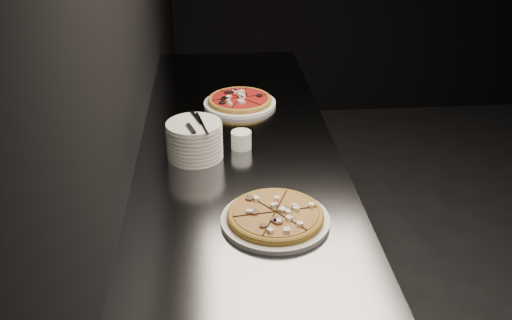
{
  "coord_description": "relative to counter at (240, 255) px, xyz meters",
  "views": [
    {
      "loc": [
        -2.21,
        -1.85,
        1.89
      ],
      "look_at": [
        -2.08,
        -0.17,
        0.99
      ],
      "focal_mm": 40.0,
      "sensor_mm": 36.0,
      "label": 1
    }
  ],
  "objects": [
    {
      "name": "wall_left",
      "position": [
        -0.37,
        0.0,
        0.94
      ],
      "size": [
        0.02,
        5.0,
        2.8
      ],
      "primitive_type": "cube",
      "color": "black",
      "rests_on": "floor"
    },
    {
      "name": "counter",
      "position": [
        0.0,
        0.0,
        0.0
      ],
      "size": [
        0.74,
        2.44,
        0.92
      ],
      "color": "slate",
      "rests_on": "floor"
    },
    {
      "name": "pizza_mushroom",
      "position": [
        0.09,
        -0.44,
        0.48
      ],
      "size": [
        0.33,
        0.33,
        0.04
      ],
      "rotation": [
        0.0,
        0.0,
        0.13
      ],
      "color": "white",
      "rests_on": "counter"
    },
    {
      "name": "pizza_tomato",
      "position": [
        0.03,
        0.47,
        0.48
      ],
      "size": [
        0.33,
        0.33,
        0.04
      ],
      "rotation": [
        0.0,
        0.0,
        0.2
      ],
      "color": "white",
      "rests_on": "counter"
    },
    {
      "name": "plate_stack",
      "position": [
        -0.16,
        0.0,
        0.53
      ],
      "size": [
        0.2,
        0.2,
        0.13
      ],
      "color": "white",
      "rests_on": "counter"
    },
    {
      "name": "cutlery",
      "position": [
        -0.15,
        -0.01,
        0.6
      ],
      "size": [
        0.06,
        0.21,
        0.01
      ],
      "rotation": [
        0.0,
        0.0,
        0.31
      ],
      "color": "silver",
      "rests_on": "plate_stack"
    },
    {
      "name": "ramekin",
      "position": [
        0.01,
        0.06,
        0.49
      ],
      "size": [
        0.08,
        0.08,
        0.07
      ],
      "color": "white",
      "rests_on": "counter"
    }
  ]
}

